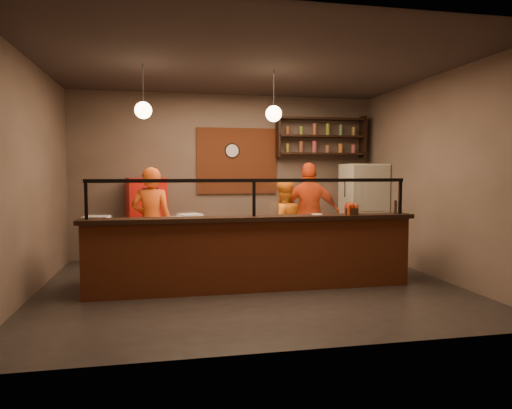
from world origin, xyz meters
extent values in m
plane|color=black|center=(0.00, 0.00, 0.00)|extent=(6.00, 6.00, 0.00)
plane|color=#342C28|center=(0.00, 0.00, 3.20)|extent=(6.00, 6.00, 0.00)
plane|color=#6A584D|center=(0.00, 2.50, 1.60)|extent=(6.00, 0.00, 6.00)
plane|color=#6A584D|center=(-3.00, 0.00, 1.60)|extent=(0.00, 5.00, 5.00)
plane|color=#6A584D|center=(3.00, 0.00, 1.60)|extent=(0.00, 5.00, 5.00)
plane|color=#6A584D|center=(0.00, -2.50, 1.60)|extent=(6.00, 0.00, 6.00)
cube|color=brown|center=(0.20, 2.47, 1.90)|extent=(1.60, 0.04, 1.30)
cube|color=brown|center=(0.00, -0.30, 0.50)|extent=(4.60, 0.25, 1.00)
cube|color=black|center=(0.00, -0.30, 1.03)|extent=(4.70, 0.37, 0.06)
cube|color=gray|center=(0.00, 0.20, 0.42)|extent=(4.60, 0.75, 0.85)
cube|color=silver|center=(0.00, 0.20, 0.88)|extent=(4.60, 0.75, 0.05)
cube|color=white|center=(0.00, -0.30, 1.31)|extent=(4.40, 0.02, 0.50)
cube|color=black|center=(0.00, -0.30, 1.56)|extent=(4.50, 0.05, 0.05)
cube|color=black|center=(-2.22, -0.30, 1.31)|extent=(0.04, 0.04, 0.50)
cube|color=black|center=(0.00, -0.30, 1.31)|extent=(0.04, 0.04, 0.50)
cube|color=black|center=(2.22, -0.30, 1.31)|extent=(0.04, 0.04, 0.50)
cube|color=black|center=(1.90, 2.32, 2.05)|extent=(1.80, 0.28, 0.04)
cube|color=black|center=(1.90, 2.32, 2.40)|extent=(1.80, 0.28, 0.04)
cube|color=black|center=(1.90, 2.32, 2.75)|extent=(1.80, 0.28, 0.04)
cube|color=black|center=(1.00, 2.32, 2.40)|extent=(0.04, 0.28, 0.85)
cube|color=black|center=(2.80, 2.32, 2.40)|extent=(0.04, 0.28, 0.85)
cylinder|color=black|center=(0.10, 2.46, 2.10)|extent=(0.30, 0.04, 0.30)
cylinder|color=black|center=(-1.50, 0.20, 2.90)|extent=(0.01, 0.01, 0.60)
sphere|color=#FFCE8C|center=(-1.50, 0.20, 2.55)|extent=(0.24, 0.24, 0.24)
cylinder|color=black|center=(0.40, 0.20, 2.90)|extent=(0.01, 0.01, 0.60)
sphere|color=#FFCE8C|center=(0.40, 0.20, 2.55)|extent=(0.24, 0.24, 0.24)
imported|color=#CE4B13|center=(-1.42, 0.85, 0.88)|extent=(0.71, 0.53, 1.76)
imported|color=orange|center=(0.77, 1.04, 0.77)|extent=(0.84, 0.71, 1.55)
imported|color=#EB4916|center=(1.34, 1.31, 0.92)|extent=(1.16, 0.69, 1.85)
cube|color=beige|center=(2.60, 1.80, 0.92)|extent=(0.77, 0.72, 1.83)
cube|color=red|center=(-1.56, 2.15, 0.79)|extent=(0.78, 0.74, 1.57)
cylinder|color=white|center=(0.20, 0.14, 0.91)|extent=(0.67, 0.67, 0.01)
cube|color=silver|center=(-2.15, 0.07, 0.98)|extent=(0.37, 0.31, 0.17)
cube|color=silver|center=(-0.86, 0.28, 0.98)|extent=(0.39, 0.36, 0.16)
cube|color=silver|center=(-1.06, 0.06, 0.97)|extent=(0.34, 0.30, 0.14)
cylinder|color=gold|center=(-1.28, 0.13, 0.93)|extent=(0.35, 0.12, 0.06)
cube|color=black|center=(1.43, -0.34, 1.11)|extent=(0.21, 0.18, 0.10)
cylinder|color=black|center=(2.18, -0.23, 1.16)|extent=(0.05, 0.05, 0.19)
cylinder|color=silver|center=(0.94, -0.25, 1.07)|extent=(0.19, 0.19, 0.01)
camera|label=1|loc=(-1.22, -6.52, 1.67)|focal=32.00mm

